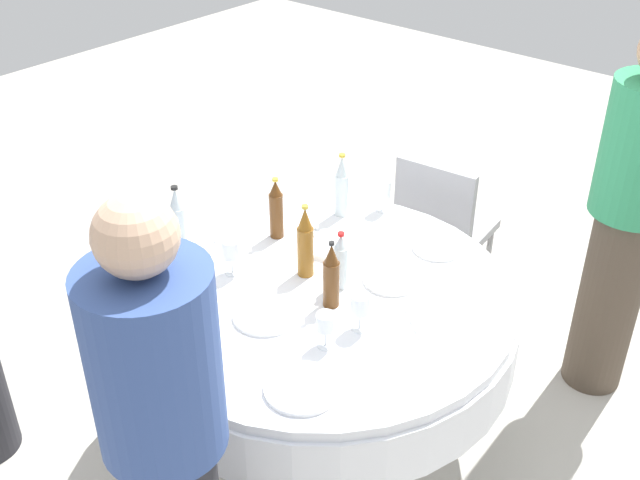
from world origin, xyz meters
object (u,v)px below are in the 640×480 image
(wine_glass_left, at_px, (231,250))
(plate_outer, at_px, (437,247))
(bottle_amber_right, at_px, (305,243))
(plate_inner, at_px, (302,388))
(bottle_clear_near, at_px, (179,226))
(plate_south, at_px, (266,315))
(wine_glass_west, at_px, (360,305))
(bottle_clear_left, at_px, (341,262))
(chair_rear, at_px, (441,223))
(dining_table, at_px, (320,320))
(bottle_brown_mid, at_px, (276,210))
(bottle_brown_rear, at_px, (331,276))
(person_near, at_px, (167,448))
(plate_far, at_px, (391,280))
(bottle_clear_west, at_px, (342,187))
(wine_glass_east, at_px, (326,324))
(person_mid, at_px, (630,214))
(wine_glass_rear, at_px, (384,190))

(wine_glass_left, height_order, plate_outer, wine_glass_left)
(bottle_amber_right, distance_m, plate_inner, 0.66)
(bottle_clear_near, relative_size, plate_south, 1.40)
(wine_glass_west, bearing_deg, wine_glass_left, 4.41)
(bottle_clear_left, relative_size, chair_rear, 0.27)
(dining_table, distance_m, wine_glass_left, 0.44)
(bottle_brown_mid, height_order, chair_rear, bottle_brown_mid)
(dining_table, distance_m, bottle_brown_rear, 0.29)
(bottle_clear_left, height_order, person_near, person_near)
(wine_glass_west, bearing_deg, dining_table, -19.43)
(bottle_brown_rear, bearing_deg, plate_far, -107.16)
(plate_south, bearing_deg, bottle_clear_left, -104.33)
(bottle_amber_right, height_order, plate_south, bottle_amber_right)
(plate_far, xyz_separation_m, plate_inner, (-0.14, 0.67, 0.00))
(bottle_clear_west, distance_m, wine_glass_east, 0.90)
(plate_outer, xyz_separation_m, plate_inner, (-0.13, 0.98, -0.00))
(dining_table, bearing_deg, person_mid, -124.76)
(plate_south, distance_m, person_mid, 1.54)
(bottle_clear_left, relative_size, plate_inner, 0.97)
(bottle_clear_left, height_order, plate_far, bottle_clear_left)
(chair_rear, bearing_deg, plate_far, -77.03)
(bottle_clear_near, xyz_separation_m, bottle_brown_rear, (-0.65, -0.15, -0.03))
(plate_outer, distance_m, chair_rear, 0.63)
(bottle_clear_left, height_order, bottle_brown_rear, bottle_brown_rear)
(bottle_clear_west, relative_size, wine_glass_west, 2.01)
(bottle_clear_west, bearing_deg, wine_glass_east, 125.59)
(plate_inner, bearing_deg, bottle_amber_right, -49.79)
(plate_outer, distance_m, plate_inner, 0.99)
(bottle_clear_left, xyz_separation_m, plate_south, (0.08, 0.32, -0.10))
(bottle_brown_mid, relative_size, wine_glass_left, 1.81)
(dining_table, distance_m, chair_rear, 1.04)
(dining_table, distance_m, bottle_clear_west, 0.64)
(plate_far, distance_m, person_mid, 1.03)
(bottle_amber_right, height_order, bottle_clear_west, bottle_amber_right)
(wine_glass_left, bearing_deg, person_mid, -131.62)
(chair_rear, bearing_deg, plate_south, -92.83)
(dining_table, height_order, plate_inner, plate_inner)
(person_mid, bearing_deg, plate_outer, -100.95)
(bottle_clear_west, distance_m, bottle_brown_rear, 0.66)
(plate_inner, bearing_deg, person_mid, -105.79)
(wine_glass_rear, height_order, person_mid, person_mid)
(dining_table, height_order, person_mid, person_mid)
(plate_inner, bearing_deg, wine_glass_west, -82.04)
(bottle_amber_right, xyz_separation_m, wine_glass_east, (-0.34, 0.28, -0.05))
(wine_glass_rear, relative_size, wine_glass_east, 1.09)
(wine_glass_left, height_order, wine_glass_east, wine_glass_left)
(bottle_clear_near, bearing_deg, bottle_brown_mid, -113.98)
(bottle_clear_near, distance_m, bottle_clear_west, 0.74)
(wine_glass_east, xyz_separation_m, plate_inner, (-0.08, 0.22, -0.09))
(dining_table, xyz_separation_m, bottle_amber_right, (0.11, -0.04, 0.29))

